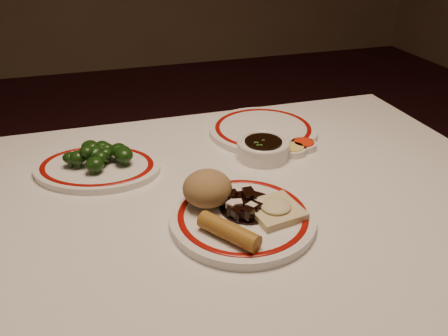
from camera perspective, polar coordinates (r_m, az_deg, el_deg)
dining_table at (r=0.94m, az=2.05°, el=-8.59°), size 1.20×0.90×0.75m
main_plate at (r=0.81m, az=2.46°, el=-6.45°), size 0.33×0.33×0.02m
rice_mound at (r=0.82m, az=-2.19°, el=-2.67°), size 0.09×0.09×0.07m
spring_roll at (r=0.74m, az=0.62°, el=-8.25°), size 0.09×0.11×0.03m
fried_wonton at (r=0.81m, az=6.74°, el=-5.35°), size 0.10×0.10×0.02m
stirfry_heap at (r=0.81m, az=2.49°, el=-4.77°), size 0.11×0.11×0.03m
broccoli_plate at (r=1.01m, az=-16.21°, el=0.10°), size 0.34×0.32×0.02m
broccoli_pile at (r=1.00m, az=-16.05°, el=1.69°), size 0.15×0.12×0.05m
soy_bowl at (r=1.03m, az=5.12°, el=2.45°), size 0.12×0.12×0.04m
sweet_sour_dish at (r=1.09m, az=10.36°, el=2.94°), size 0.06×0.06×0.02m
mustard_dish at (r=1.06m, az=9.01°, el=2.35°), size 0.06×0.06×0.02m
far_plate at (r=1.16m, az=5.10°, el=5.04°), size 0.35×0.35×0.02m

